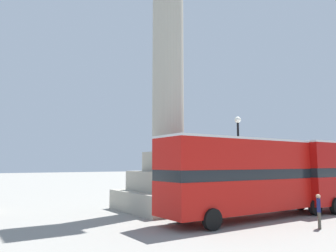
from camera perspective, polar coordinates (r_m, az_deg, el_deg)
name	(u,v)px	position (r m, az deg, el deg)	size (l,w,h in m)	color
ground_plane	(168,210)	(22.29, 0.00, -14.42)	(200.00, 200.00, 0.00)	gray
monument_column	(168,110)	(22.37, 0.00, 2.73)	(5.82, 5.82, 20.13)	#A39E8E
bus_b	(251,174)	(19.23, 14.25, -8.18)	(11.48, 2.82, 4.41)	#B7140F
street_lamp	(239,160)	(21.15, 12.21, -5.81)	(0.40, 0.40, 6.02)	black
pedestrian_near_lamp	(319,210)	(17.47, 24.78, -13.09)	(0.44, 0.37, 1.60)	#4C473D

